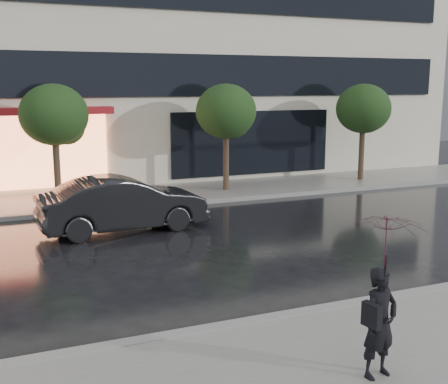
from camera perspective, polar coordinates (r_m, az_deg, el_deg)
ground at (r=10.88m, az=6.20°, el=-10.51°), size 120.00×120.00×0.00m
sidewalk_near at (r=8.42m, az=17.42°, el=-17.20°), size 60.00×4.50×0.12m
sidewalk_far at (r=20.10m, az=-7.98°, el=-0.40°), size 60.00×3.50×0.12m
curb_near at (r=10.05m, az=9.02°, el=-11.99°), size 60.00×0.25×0.14m
curb_far at (r=18.45m, az=-6.59°, el=-1.35°), size 60.00×0.25×0.14m
bg_building_right at (r=48.28m, az=17.96°, el=15.16°), size 12.00×12.00×16.00m
tree_mid_west at (r=19.01m, az=-16.70°, el=7.31°), size 2.20×2.20×3.99m
tree_mid_east at (r=20.53m, az=0.33°, el=7.99°), size 2.20×2.20×3.99m
tree_far_east at (r=23.53m, az=14.05°, el=8.04°), size 2.20×2.20×3.99m
parked_car at (r=15.52m, az=-10.18°, el=-1.21°), size 4.65×1.89×1.50m
pedestrian_with_umbrella at (r=7.61m, az=16.02°, el=-7.54°), size 1.08×1.09×2.20m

